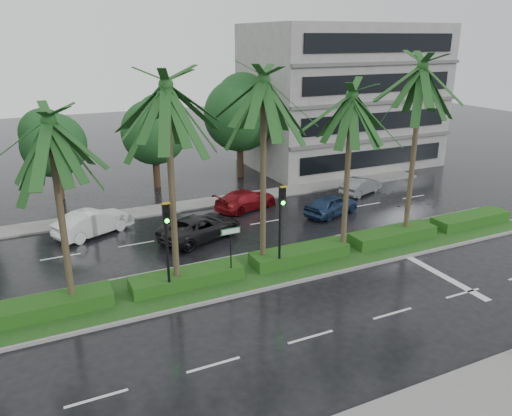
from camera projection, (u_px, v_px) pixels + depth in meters
name	position (u px, v px, depth m)	size (l,w,h in m)	color
ground	(255.00, 282.00, 23.48)	(120.00, 120.00, 0.00)	black
far_sidewalk	(179.00, 207.00, 33.69)	(40.00, 2.00, 0.12)	slate
median	(246.00, 272.00, 24.30)	(36.00, 4.00, 0.15)	gray
hedge	(246.00, 265.00, 24.18)	(35.20, 1.40, 0.60)	#1E4814
lane_markings	(315.00, 273.00, 24.35)	(34.00, 13.06, 0.01)	silver
palm_row	(218.00, 110.00, 21.22)	(26.30, 4.20, 10.22)	#3C3422
signal_median_left	(167.00, 235.00, 21.12)	(0.34, 0.42, 4.36)	black
signal_median_right	(281.00, 216.00, 23.37)	(0.34, 0.42, 4.36)	black
street_sign	(231.00, 241.00, 22.79)	(0.95, 0.09, 2.60)	black
bg_trees	(168.00, 121.00, 37.34)	(33.47, 5.77, 8.34)	#362518
building	(341.00, 96.00, 43.81)	(16.00, 10.00, 12.00)	gray
car_white	(93.00, 222.00, 28.93)	(4.57, 1.59, 1.50)	silver
car_darkgrey	(200.00, 227.00, 28.35)	(5.02, 2.32, 1.40)	black
car_red	(246.00, 200.00, 33.24)	(4.57, 1.86, 1.33)	maroon
car_blue	(331.00, 205.00, 32.16)	(4.07, 1.64, 1.39)	#1A2D4E
car_grey	(361.00, 186.00, 36.48)	(3.76, 1.31, 1.24)	slate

